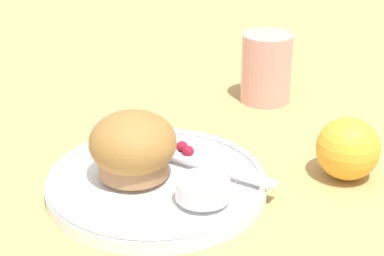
{
  "coord_description": "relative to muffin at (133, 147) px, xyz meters",
  "views": [
    {
      "loc": [
        0.51,
        -0.29,
        0.35
      ],
      "look_at": [
        -0.03,
        0.04,
        0.06
      ],
      "focal_mm": 60.0,
      "sensor_mm": 36.0,
      "label": 1
    }
  ],
  "objects": [
    {
      "name": "ground_plane",
      "position": [
        0.03,
        0.04,
        -0.05
      ],
      "size": [
        3.0,
        3.0,
        0.0
      ],
      "primitive_type": "plane",
      "color": "tan"
    },
    {
      "name": "plate",
      "position": [
        0.01,
        0.02,
        -0.04
      ],
      "size": [
        0.23,
        0.23,
        0.02
      ],
      "color": "white",
      "rests_on": "ground_plane"
    },
    {
      "name": "muffin",
      "position": [
        0.0,
        0.0,
        0.0
      ],
      "size": [
        0.09,
        0.09,
        0.07
      ],
      "color": "#9E7047",
      "rests_on": "plate"
    },
    {
      "name": "cream_ramekin",
      "position": [
        0.08,
        0.03,
        -0.02
      ],
      "size": [
        0.05,
        0.05,
        0.02
      ],
      "color": "silver",
      "rests_on": "plate"
    },
    {
      "name": "berry_pair",
      "position": [
        -0.01,
        0.07,
        -0.02
      ],
      "size": [
        0.03,
        0.01,
        0.01
      ],
      "color": "maroon",
      "rests_on": "plate"
    },
    {
      "name": "butter_knife",
      "position": [
        0.03,
        0.07,
        -0.03
      ],
      "size": [
        0.16,
        0.09,
        0.0
      ],
      "rotation": [
        0.0,
        0.0,
        0.47
      ],
      "color": "silver",
      "rests_on": "plate"
    },
    {
      "name": "orange_fruit",
      "position": [
        0.1,
        0.21,
        -0.02
      ],
      "size": [
        0.07,
        0.07,
        0.07
      ],
      "color": "#F4A82D",
      "rests_on": "ground_plane"
    },
    {
      "name": "juice_glass",
      "position": [
        -0.13,
        0.27,
        -0.0
      ],
      "size": [
        0.07,
        0.07,
        0.1
      ],
      "color": "#E5998C",
      "rests_on": "ground_plane"
    }
  ]
}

